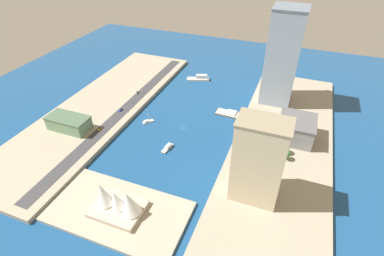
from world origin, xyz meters
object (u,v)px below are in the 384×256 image
yacht_sleek_gray (168,148)px  traffic_light_waterfront (133,104)px  terminal_long_green (69,123)px  sailboat_small_white (148,121)px  warehouse_low_gray (296,129)px  barge_flat_brown (229,113)px  hatchback_blue (121,110)px  opera_landmark (118,202)px  sedan_silver (137,93)px  office_block_beige (258,161)px  tower_tall_glass (283,57)px  taxi_yellow_cab (100,129)px  ferry_white_commuter (199,78)px

yacht_sleek_gray → traffic_light_waterfront: traffic_light_waterfront is taller
terminal_long_green → traffic_light_waterfront: size_ratio=5.18×
sailboat_small_white → warehouse_low_gray: (-116.81, -17.62, 10.67)m
yacht_sleek_gray → barge_flat_brown: bearing=-115.8°
hatchback_blue → opera_landmark: (-56.69, 92.34, 4.96)m
sailboat_small_white → opera_landmark: opera_landmark is taller
barge_flat_brown → sailboat_small_white: size_ratio=1.79×
yacht_sleek_gray → terminal_long_green: size_ratio=0.39×
hatchback_blue → terminal_long_green: bearing=58.4°
terminal_long_green → traffic_light_waterfront: bearing=-124.4°
sedan_silver → hatchback_blue: bearing=93.1°
traffic_light_waterfront → office_block_beige: bearing=152.5°
tower_tall_glass → hatchback_blue: tower_tall_glass is taller
yacht_sleek_gray → hatchback_blue: (58.27, -29.23, 3.02)m
traffic_light_waterfront → opera_landmark: size_ratio=0.22×
taxi_yellow_cab → opera_landmark: 84.45m
sedan_silver → sailboat_small_white: bearing=130.2°
taxi_yellow_cab → traffic_light_waterfront: bearing=-102.4°
ferry_white_commuter → taxi_yellow_cab: 123.37m
ferry_white_commuter → warehouse_low_gray: bearing=145.3°
office_block_beige → sedan_silver: bearing=-33.7°
traffic_light_waterfront → hatchback_blue: bearing=44.4°
warehouse_low_gray → sedan_silver: (146.53, -17.59, -7.28)m
yacht_sleek_gray → sedan_silver: bearing=-45.5°
barge_flat_brown → hatchback_blue: bearing=20.5°
tower_tall_glass → taxi_yellow_cab: 162.02m
terminal_long_green → traffic_light_waterfront: terminal_long_green is taller
yacht_sleek_gray → sailboat_small_white: 39.86m
terminal_long_green → hatchback_blue: size_ratio=6.96×
sailboat_small_white → opera_landmark: 93.91m
tower_tall_glass → opera_landmark: size_ratio=2.73×
tower_tall_glass → terminal_long_green: (145.39, 105.13, -35.49)m
hatchback_blue → ferry_white_commuter: bearing=-116.0°
office_block_beige → terminal_long_green: office_block_beige is taller
barge_flat_brown → taxi_yellow_cab: 109.14m
terminal_long_green → tower_tall_glass: bearing=-144.1°
taxi_yellow_cab → traffic_light_waterfront: size_ratio=0.65×
taxi_yellow_cab → office_block_beige: bearing=169.5°
warehouse_low_gray → yacht_sleek_gray: bearing=26.7°
tower_tall_glass → hatchback_blue: size_ratio=16.93×
yacht_sleek_gray → tower_tall_glass: bearing=-123.5°
ferry_white_commuter → yacht_sleek_gray: size_ratio=1.86×
ferry_white_commuter → tower_tall_glass: (-80.60, 18.00, 42.11)m
taxi_yellow_cab → yacht_sleek_gray: bearing=-179.0°
hatchback_blue → taxi_yellow_cab: size_ratio=1.14×
sailboat_small_white → terminal_long_green: bearing=33.8°
office_block_beige → warehouse_low_gray: office_block_beige is taller
ferry_white_commuter → sedan_silver: (43.52, 53.80, 2.10)m
barge_flat_brown → taxi_yellow_cab: bearing=35.5°
ferry_white_commuter → hatchback_blue: ferry_white_commuter is taller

